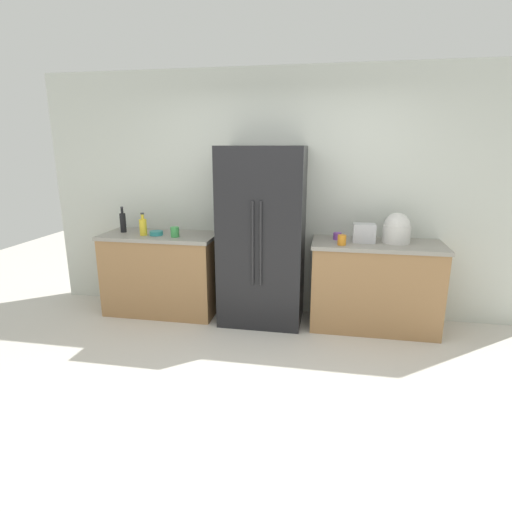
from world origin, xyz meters
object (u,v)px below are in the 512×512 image
(toaster, at_px, (364,233))
(bottle_a, at_px, (143,227))
(cup_a, at_px, (337,236))
(bottle_b, at_px, (123,222))
(refrigerator, at_px, (262,237))
(rice_cooker, at_px, (397,229))
(cup_b, at_px, (175,232))
(cup_c, at_px, (342,240))
(bowl_a, at_px, (156,233))

(toaster, xyz_separation_m, bottle_a, (-2.38, -0.10, 0.00))
(cup_a, bearing_deg, bottle_b, -178.65)
(refrigerator, height_order, rice_cooker, refrigerator)
(toaster, height_order, cup_b, toaster)
(toaster, xyz_separation_m, cup_c, (-0.22, -0.18, -0.04))
(cup_c, relative_size, bowl_a, 0.69)
(bottle_a, relative_size, bowl_a, 1.70)
(cup_a, xyz_separation_m, cup_c, (0.04, -0.25, 0.01))
(toaster, relative_size, bottle_a, 0.89)
(bottle_a, xyz_separation_m, cup_a, (2.11, 0.17, -0.06))
(bottle_b, distance_m, cup_b, 0.70)
(cup_b, distance_m, bowl_a, 0.25)
(toaster, xyz_separation_m, rice_cooker, (0.32, 0.05, 0.04))
(rice_cooker, bearing_deg, bottle_a, -176.86)
(bottle_b, distance_m, bowl_a, 0.46)
(rice_cooker, relative_size, bottle_b, 1.04)
(bowl_a, bearing_deg, rice_cooker, 2.68)
(bottle_a, distance_m, cup_a, 2.12)
(cup_c, height_order, bowl_a, cup_c)
(cup_c, bearing_deg, bowl_a, 177.04)
(toaster, bearing_deg, bottle_a, -177.59)
(bottle_a, relative_size, cup_a, 2.88)
(refrigerator, distance_m, cup_b, 0.95)
(bottle_a, bearing_deg, cup_b, -3.59)
(toaster, bearing_deg, cup_a, 164.43)
(bottle_a, xyz_separation_m, bowl_a, (0.14, 0.03, -0.07))
(bottle_b, bearing_deg, bottle_a, -21.29)
(cup_a, distance_m, cup_c, 0.25)
(bottle_b, xyz_separation_m, bowl_a, (0.44, -0.09, -0.09))
(bottle_a, bearing_deg, bottle_b, 158.71)
(cup_a, bearing_deg, rice_cooker, -2.53)
(cup_b, xyz_separation_m, cup_c, (1.77, -0.05, -0.00))
(cup_a, bearing_deg, cup_c, -80.50)
(toaster, distance_m, bowl_a, 2.24)
(rice_cooker, relative_size, cup_a, 3.52)
(rice_cooker, bearing_deg, refrigerator, -176.65)
(bottle_a, xyz_separation_m, cup_c, (2.15, -0.08, -0.05))
(refrigerator, bearing_deg, bottle_a, -177.08)
(rice_cooker, distance_m, cup_c, 0.60)
(bottle_b, relative_size, cup_a, 3.38)
(cup_c, distance_m, bowl_a, 2.02)
(toaster, height_order, bottle_b, bottle_b)
(bowl_a, bearing_deg, cup_b, -12.18)
(refrigerator, xyz_separation_m, rice_cooker, (1.38, 0.08, 0.12))
(refrigerator, height_order, cup_b, refrigerator)
(refrigerator, distance_m, cup_c, 0.84)
(bottle_b, xyz_separation_m, cup_c, (2.45, -0.19, -0.07))
(rice_cooker, height_order, cup_c, rice_cooker)
(toaster, relative_size, bowl_a, 1.52)
(toaster, bearing_deg, cup_b, -176.45)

